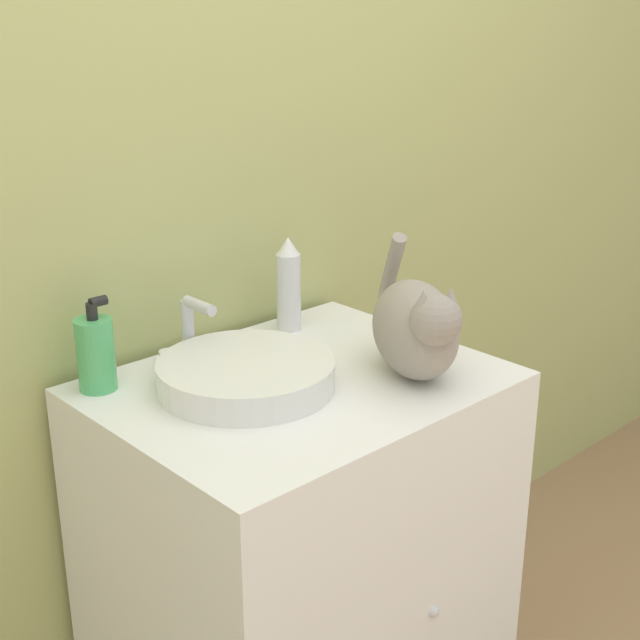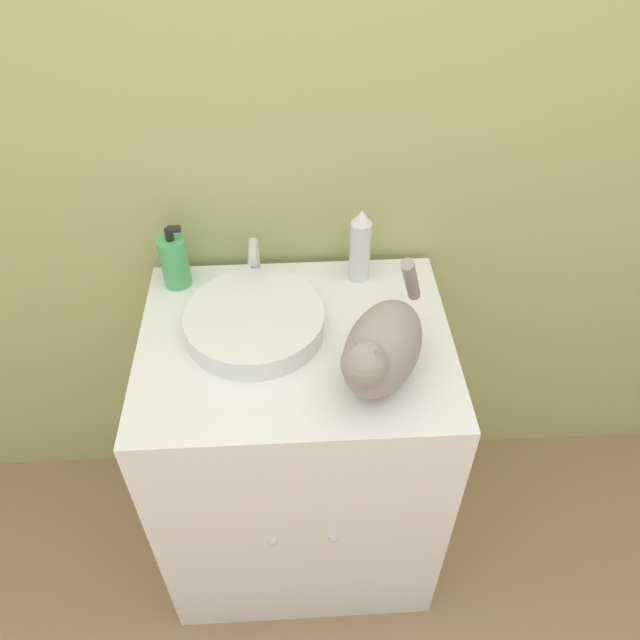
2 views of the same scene
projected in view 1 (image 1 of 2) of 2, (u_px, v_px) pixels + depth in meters
wall_back at (184, 148)px, 1.73m from camera, size 6.00×0.05×2.50m
vanity_cabinet at (300, 578)px, 1.78m from camera, size 0.72×0.58×0.86m
sink_basin at (246, 375)px, 1.59m from camera, size 0.32×0.32×0.05m
faucet at (191, 335)px, 1.70m from camera, size 0.13×0.10×0.13m
cat at (417, 327)px, 1.62m from camera, size 0.25×0.33×0.24m
soap_bottle at (96, 353)px, 1.58m from camera, size 0.07×0.07×0.17m
spray_bottle at (289, 285)px, 1.85m from camera, size 0.05×0.05×0.20m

